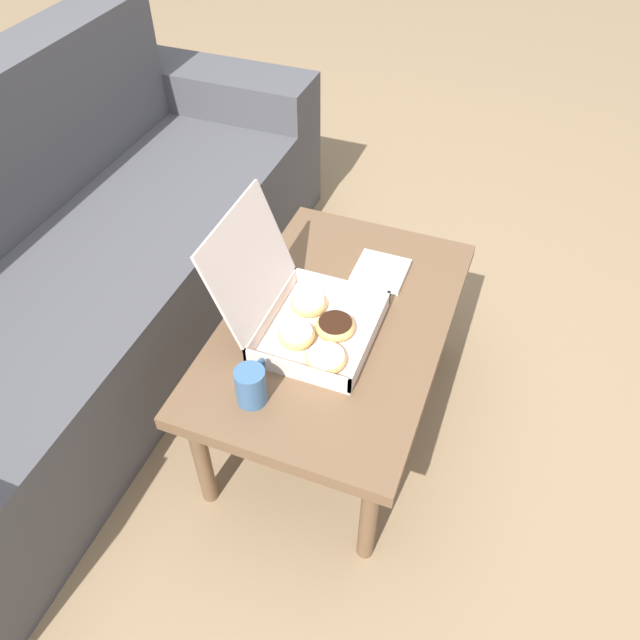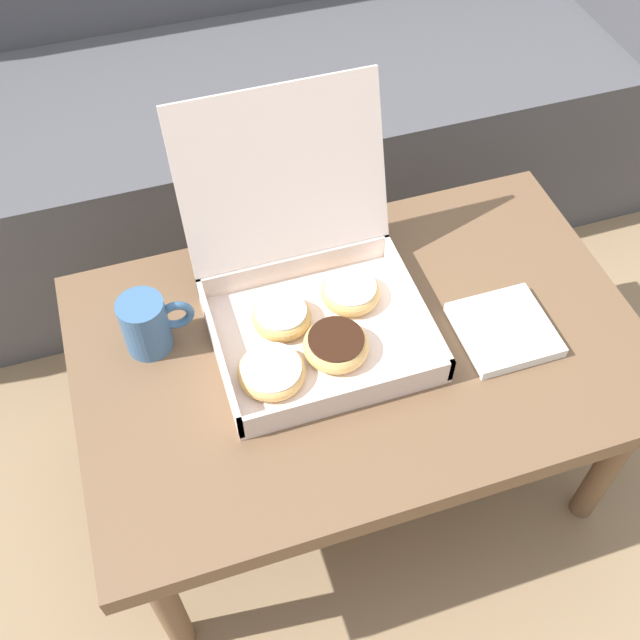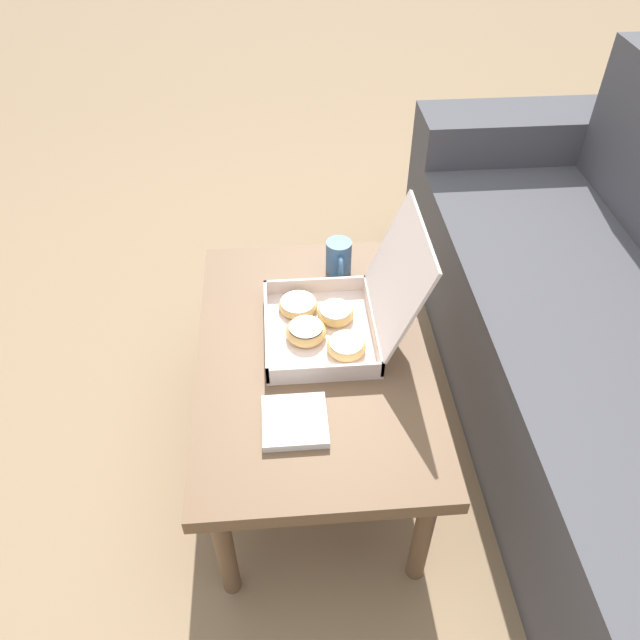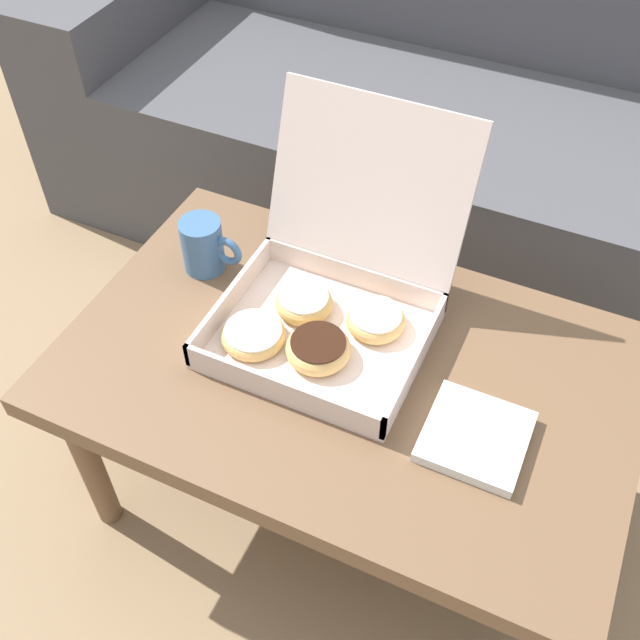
# 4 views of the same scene
# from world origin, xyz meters

# --- Properties ---
(ground_plane) EXTENTS (12.00, 12.00, 0.00)m
(ground_plane) POSITION_xyz_m (0.00, 0.00, 0.00)
(ground_plane) COLOR #937756
(couch) EXTENTS (2.18, 0.75, 0.88)m
(couch) POSITION_xyz_m (0.00, 0.77, 0.30)
(couch) COLOR #4C4C51
(couch) RESTS_ON ground_plane
(coffee_table) EXTENTS (0.91, 0.58, 0.41)m
(coffee_table) POSITION_xyz_m (0.00, -0.11, 0.37)
(coffee_table) COLOR brown
(coffee_table) RESTS_ON ground_plane
(pastry_box) EXTENTS (0.33, 0.38, 0.32)m
(pastry_box) POSITION_xyz_m (-0.07, -0.05, 0.47)
(pastry_box) COLOR silver
(pastry_box) RESTS_ON coffee_table
(coffee_mug) EXTENTS (0.11, 0.07, 0.10)m
(coffee_mug) POSITION_xyz_m (-0.32, -0.01, 0.46)
(coffee_mug) COLOR #3D6693
(coffee_mug) RESTS_ON coffee_table
(napkin_stack) EXTENTS (0.15, 0.15, 0.02)m
(napkin_stack) POSITION_xyz_m (0.23, -0.16, 0.42)
(napkin_stack) COLOR white
(napkin_stack) RESTS_ON coffee_table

